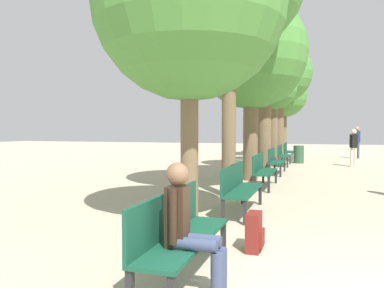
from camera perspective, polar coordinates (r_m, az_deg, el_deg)
bench_row_0 at (r=3.99m, az=-2.25°, el=-12.83°), size 0.46×1.86×0.90m
bench_row_1 at (r=7.11m, az=7.12°, el=-6.22°), size 0.46×1.86×0.90m
bench_row_2 at (r=10.33m, az=10.65°, el=-3.63°), size 0.46×1.86×0.90m
bench_row_3 at (r=13.59m, az=12.48°, el=-2.27°), size 0.46×1.86×0.90m
bench_row_4 at (r=16.86m, az=13.60°, el=-1.44°), size 0.46×1.86×0.90m
bench_row_5 at (r=20.14m, az=14.36°, el=-0.88°), size 0.46×1.86×0.90m
tree_row_0 at (r=6.27m, az=-0.40°, el=20.52°), size 3.07×3.07×5.08m
tree_row_2 at (r=11.95m, az=8.97°, el=13.40°), size 3.43×3.43×5.65m
tree_row_3 at (r=15.25m, az=11.05°, el=10.97°), size 2.86×2.86×5.42m
tree_row_4 at (r=18.49m, az=12.35°, el=8.17°), size 2.21×2.21×4.74m
tree_row_5 at (r=21.99m, az=13.30°, el=10.37°), size 3.52×3.52×6.54m
tree_row_6 at (r=25.02m, az=13.91°, el=7.16°), size 2.83×2.83×5.22m
person_seated at (r=3.59m, az=-0.50°, el=-12.16°), size 0.58×0.33×1.25m
backpack at (r=4.99m, az=9.48°, el=-13.12°), size 0.21×0.36×0.49m
pedestrian_near at (r=22.36m, az=23.82°, el=0.54°), size 0.35×0.24×1.75m
pedestrian_far at (r=17.20m, az=23.40°, el=-0.16°), size 0.32×0.26×1.60m
trash_bin at (r=18.28m, az=15.94°, el=-1.53°), size 0.48×0.48×0.83m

